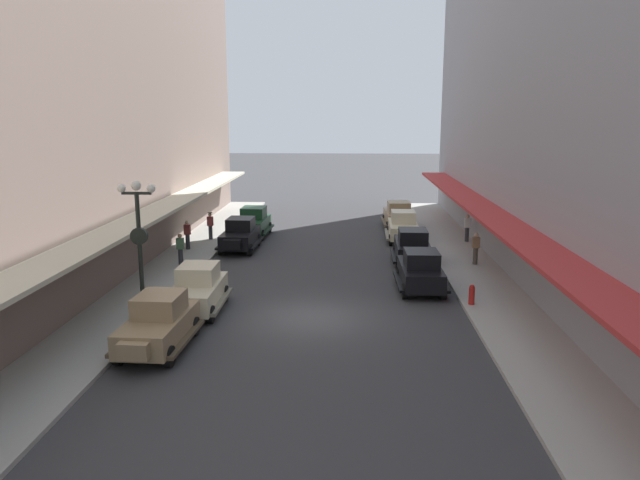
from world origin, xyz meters
TOP-DOWN VIEW (x-y plane):
  - ground_plane at (0.00, 0.00)m, footprint 200.00×200.00m
  - sidewalk_left at (-7.50, 0.00)m, footprint 3.00×60.00m
  - sidewalk_right at (7.50, 0.00)m, footprint 3.00×60.00m
  - building_row_left at (-10.23, 0.00)m, footprint 4.30×60.00m
  - parked_car_0 at (4.69, 8.89)m, footprint 2.21×4.29m
  - parked_car_1 at (-4.77, 15.76)m, footprint 2.28×4.31m
  - parked_car_2 at (4.70, 14.60)m, footprint 2.22×4.29m
  - parked_car_3 at (-4.90, -3.48)m, footprint 2.27×4.31m
  - parked_car_4 at (4.75, 19.08)m, footprint 2.25×4.30m
  - parked_car_5 at (-4.58, 0.52)m, footprint 2.18×4.27m
  - parked_car_6 at (4.56, 3.87)m, footprint 2.19×4.28m
  - parked_car_7 at (-4.87, 11.61)m, footprint 2.22×4.29m
  - lamp_post_with_clock at (-6.40, -0.59)m, footprint 1.42×0.44m
  - fire_hydrant at (6.35, 1.47)m, footprint 0.24×0.24m
  - pedestrian_0 at (7.85, 8.26)m, footprint 0.36×0.24m
  - pedestrian_1 at (-7.14, 7.29)m, footprint 0.36×0.24m
  - pedestrian_2 at (-7.11, 13.85)m, footprint 0.36×0.28m
  - pedestrian_3 at (8.48, 13.97)m, footprint 0.36×0.24m
  - pedestrian_4 at (-7.78, 11.06)m, footprint 0.36×0.24m

SIDE VIEW (x-z plane):
  - ground_plane at x=0.00m, z-range 0.00..0.00m
  - sidewalk_left at x=-7.50m, z-range 0.00..0.15m
  - sidewalk_right at x=7.50m, z-range 0.00..0.15m
  - fire_hydrant at x=6.35m, z-range 0.15..0.97m
  - parked_car_0 at x=4.69m, z-range 0.02..1.86m
  - parked_car_1 at x=-4.77m, z-range 0.02..1.86m
  - parked_car_2 at x=4.70m, z-range 0.02..1.86m
  - parked_car_3 at x=-4.90m, z-range 0.02..1.86m
  - parked_car_4 at x=4.75m, z-range 0.02..1.86m
  - parked_car_5 at x=-4.58m, z-range 0.02..1.86m
  - parked_car_6 at x=4.56m, z-range 0.02..1.86m
  - parked_car_7 at x=-4.87m, z-range 0.02..1.86m
  - pedestrian_0 at x=7.85m, z-range 0.17..1.81m
  - pedestrian_1 at x=-7.14m, z-range 0.17..1.81m
  - pedestrian_3 at x=8.48m, z-range 0.17..1.81m
  - pedestrian_4 at x=-7.78m, z-range 0.17..1.81m
  - pedestrian_2 at x=-7.11m, z-range 0.18..1.85m
  - lamp_post_with_clock at x=-6.40m, z-range 0.41..5.57m
  - building_row_left at x=-10.23m, z-range 0.00..20.21m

